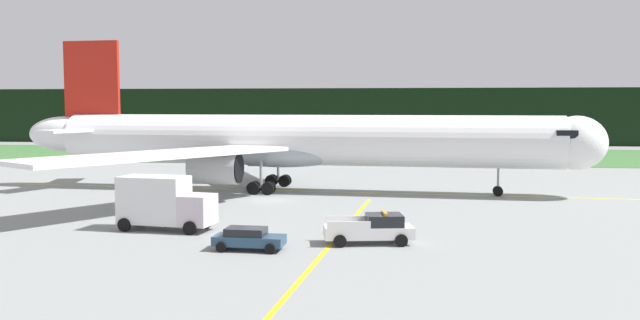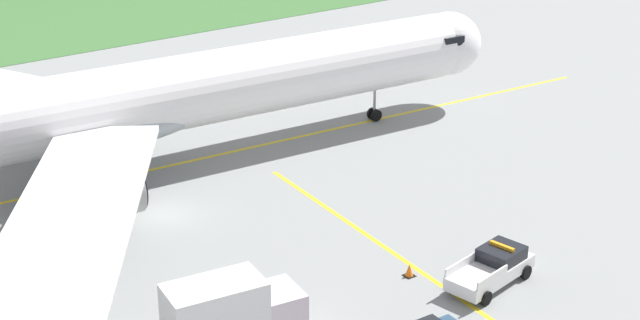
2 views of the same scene
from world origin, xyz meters
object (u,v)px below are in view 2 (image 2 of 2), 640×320
at_px(catering_truck, 229,314).
at_px(apron_cone, 409,270).
at_px(airliner, 127,105).
at_px(ops_pickup_truck, 493,267).

distance_m(catering_truck, apron_cone, 11.18).
relative_size(airliner, apron_cone, 80.89).
bearing_deg(airliner, ops_pickup_truck, -69.79).
xyz_separation_m(ops_pickup_truck, apron_cone, (-2.98, 3.05, -0.56)).
distance_m(ops_pickup_truck, apron_cone, 4.30).
bearing_deg(airliner, catering_truck, -103.91).
relative_size(ops_pickup_truck, catering_truck, 0.85).
xyz_separation_m(airliner, apron_cone, (5.82, -20.86, -4.46)).
relative_size(airliner, ops_pickup_truck, 10.17).
xyz_separation_m(airliner, catering_truck, (-5.25, -21.21, -2.93)).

